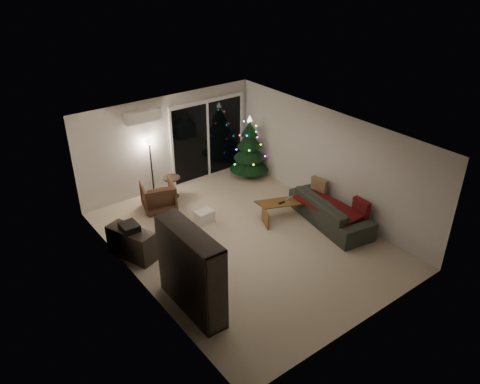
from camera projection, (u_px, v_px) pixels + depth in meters
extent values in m
plane|color=beige|center=(245.00, 240.00, 10.41)|extent=(6.50, 6.50, 0.00)
plane|color=white|center=(245.00, 135.00, 9.21)|extent=(6.50, 6.50, 0.00)
cube|color=silver|center=(168.00, 143.00, 12.09)|extent=(5.00, 0.02, 2.50)
cube|color=silver|center=(367.00, 267.00, 7.53)|extent=(5.00, 0.02, 2.50)
cube|color=silver|center=(136.00, 230.00, 8.49)|extent=(0.02, 6.50, 2.50)
cube|color=silver|center=(328.00, 161.00, 11.13)|extent=(0.02, 6.50, 2.50)
cube|color=black|center=(208.00, 140.00, 12.80)|extent=(2.20, 0.02, 2.10)
cube|color=white|center=(142.00, 116.00, 11.20)|extent=(0.90, 0.22, 0.28)
cube|color=#3F3833|center=(199.00, 169.00, 13.69)|extent=(2.60, 1.00, 0.10)
cube|color=white|center=(191.00, 148.00, 13.71)|extent=(2.20, 0.06, 1.00)
cube|color=black|center=(132.00, 243.00, 9.71)|extent=(0.74, 1.13, 0.66)
cube|color=black|center=(129.00, 227.00, 9.52)|extent=(0.34, 0.40, 0.14)
imported|color=#472D1D|center=(158.00, 196.00, 11.43)|extent=(0.95, 0.97, 0.72)
cube|color=silver|center=(172.00, 231.00, 10.29)|extent=(0.65, 0.65, 0.48)
cube|color=silver|center=(171.00, 241.00, 10.12)|extent=(0.47, 0.42, 0.27)
cube|color=silver|center=(204.00, 216.00, 11.00)|extent=(0.43, 0.34, 0.29)
cylinder|color=black|center=(172.00, 187.00, 12.02)|extent=(0.54, 0.54, 0.56)
cylinder|color=black|center=(152.00, 168.00, 11.90)|extent=(0.24, 0.24, 1.52)
imported|color=black|center=(331.00, 210.00, 10.89)|extent=(1.26, 2.38, 0.66)
cube|color=maroon|center=(328.00, 206.00, 10.77)|extent=(0.70, 1.63, 0.05)
cube|color=#967C53|center=(319.00, 187.00, 11.35)|extent=(0.17, 0.44, 0.43)
cube|color=maroon|center=(361.00, 208.00, 10.44)|extent=(0.16, 0.44, 0.43)
cube|color=black|center=(282.00, 203.00, 10.99)|extent=(0.17, 0.05, 0.02)
cube|color=slate|center=(288.00, 199.00, 11.16)|extent=(0.16, 0.10, 0.02)
cone|color=black|center=(249.00, 146.00, 12.83)|extent=(1.29, 1.29, 1.76)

